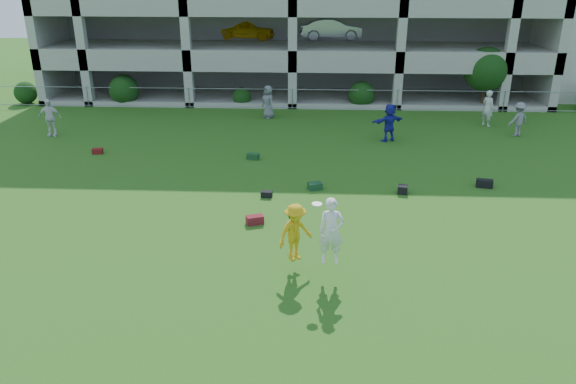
# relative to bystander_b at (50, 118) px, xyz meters

# --- Properties ---
(ground) EXTENTS (100.00, 100.00, 0.00)m
(ground) POSITION_rel_bystander_b_xyz_m (11.55, -13.08, -0.91)
(ground) COLOR #235114
(ground) RESTS_ON ground
(bystander_b) EXTENTS (1.12, 0.57, 1.83)m
(bystander_b) POSITION_rel_bystander_b_xyz_m (0.00, 0.00, 0.00)
(bystander_b) COLOR silver
(bystander_b) RESTS_ON ground
(bystander_c) EXTENTS (0.98, 1.04, 1.78)m
(bystander_c) POSITION_rel_bystander_b_xyz_m (10.33, 3.88, -0.02)
(bystander_c) COLOR slate
(bystander_c) RESTS_ON ground
(bystander_d) EXTENTS (1.71, 1.23, 1.79)m
(bystander_d) POSITION_rel_bystander_b_xyz_m (16.38, -0.05, -0.02)
(bystander_d) COLOR #22249D
(bystander_d) RESTS_ON ground
(bystander_e) EXTENTS (0.77, 0.81, 1.86)m
(bystander_e) POSITION_rel_bystander_b_xyz_m (21.77, 2.89, 0.02)
(bystander_e) COLOR silver
(bystander_e) RESTS_ON ground
(bystander_f) EXTENTS (1.24, 1.03, 1.67)m
(bystander_f) POSITION_rel_bystander_b_xyz_m (22.75, 1.10, -0.08)
(bystander_f) COLOR slate
(bystander_f) RESTS_ON ground
(bag_red_a) EXTENTS (0.62, 0.47, 0.28)m
(bag_red_a) POSITION_rel_bystander_b_xyz_m (10.98, -9.46, -0.77)
(bag_red_a) COLOR #58160F
(bag_red_a) RESTS_ON ground
(bag_black_b) EXTENTS (0.42, 0.28, 0.22)m
(bag_black_b) POSITION_rel_bystander_b_xyz_m (11.18, -7.20, -0.80)
(bag_black_b) COLOR black
(bag_black_b) RESTS_ON ground
(bag_green_c) EXTENTS (0.59, 0.49, 0.26)m
(bag_green_c) POSITION_rel_bystander_b_xyz_m (12.93, -6.36, -0.78)
(bag_green_c) COLOR #12321A
(bag_green_c) RESTS_ON ground
(crate_d) EXTENTS (0.41, 0.41, 0.30)m
(crate_d) POSITION_rel_bystander_b_xyz_m (16.16, -6.60, -0.76)
(crate_d) COLOR black
(crate_d) RESTS_ON ground
(bag_black_e) EXTENTS (0.65, 0.41, 0.30)m
(bag_black_e) POSITION_rel_bystander_b_xyz_m (19.34, -5.84, -0.76)
(bag_black_e) COLOR black
(bag_black_e) RESTS_ON ground
(bag_red_f) EXTENTS (0.49, 0.35, 0.24)m
(bag_red_f) POSITION_rel_bystander_b_xyz_m (3.24, -2.63, -0.79)
(bag_red_f) COLOR #51160E
(bag_red_f) RESTS_ON ground
(bag_green_g) EXTENTS (0.56, 0.42, 0.25)m
(bag_green_g) POSITION_rel_bystander_b_xyz_m (10.23, -3.03, -0.79)
(bag_green_g) COLOR #133620
(bag_green_g) RESTS_ON ground
(frisbee_contest) EXTENTS (1.90, 1.21, 2.00)m
(frisbee_contest) POSITION_rel_bystander_b_xyz_m (12.72, -12.45, 0.32)
(frisbee_contest) COLOR gold
(frisbee_contest) RESTS_ON ground
(fence) EXTENTS (36.06, 0.06, 1.20)m
(fence) POSITION_rel_bystander_b_xyz_m (11.55, 5.92, -0.30)
(fence) COLOR gray
(fence) RESTS_ON ground
(shrub_row) EXTENTS (34.38, 2.52, 3.50)m
(shrub_row) POSITION_rel_bystander_b_xyz_m (16.14, 6.62, 0.60)
(shrub_row) COLOR #163D11
(shrub_row) RESTS_ON ground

